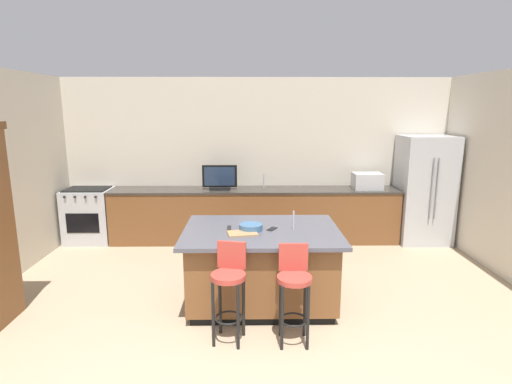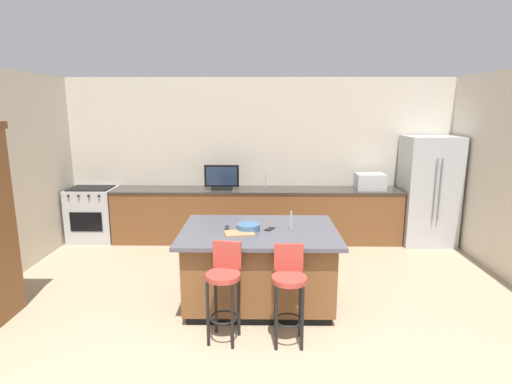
{
  "view_description": "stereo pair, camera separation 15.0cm",
  "coord_description": "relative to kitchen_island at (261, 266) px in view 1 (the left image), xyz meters",
  "views": [
    {
      "loc": [
        -0.12,
        -2.37,
        2.29
      ],
      "look_at": [
        -0.04,
        3.22,
        1.13
      ],
      "focal_mm": 28.82,
      "sensor_mm": 36.0,
      "label": 1
    },
    {
      "loc": [
        0.03,
        -2.37,
        2.29
      ],
      "look_at": [
        -0.04,
        3.22,
        1.13
      ],
      "focal_mm": 28.82,
      "sensor_mm": 36.0,
      "label": 2
    }
  ],
  "objects": [
    {
      "name": "fruit_bowl",
      "position": [
        -0.12,
        -0.02,
        0.48
      ],
      "size": [
        0.27,
        0.27,
        0.07
      ],
      "primitive_type": "cylinder",
      "color": "#3F668C",
      "rests_on": "kitchen_island"
    },
    {
      "name": "refrigerator",
      "position": [
        2.84,
        2.27,
        0.45
      ],
      "size": [
        0.86,
        0.75,
        1.83
      ],
      "color": "#B7BABF",
      "rests_on": "ground_plane"
    },
    {
      "name": "bar_stool_left",
      "position": [
        -0.34,
        -0.79,
        0.13
      ],
      "size": [
        0.35,
        0.36,
        0.99
      ],
      "rotation": [
        0.0,
        0.0,
        -0.2
      ],
      "color": "#B23D33",
      "rests_on": "ground_plane"
    },
    {
      "name": "cutting_board",
      "position": [
        -0.22,
        -0.17,
        0.45
      ],
      "size": [
        0.36,
        0.28,
        0.02
      ],
      "primitive_type": "cube",
      "rotation": [
        0.0,
        0.0,
        0.19
      ],
      "color": "#A87F51",
      "rests_on": "kitchen_island"
    },
    {
      "name": "range_oven",
      "position": [
        -2.9,
        2.32,
        0.0
      ],
      "size": [
        0.77,
        0.63,
        0.94
      ],
      "color": "#B7BABF",
      "rests_on": "ground_plane"
    },
    {
      "name": "cell_phone",
      "position": [
        0.12,
        0.01,
        0.45
      ],
      "size": [
        0.14,
        0.16,
        0.01
      ],
      "primitive_type": "cube",
      "rotation": [
        0.0,
        0.0,
        -0.52
      ],
      "color": "black",
      "rests_on": "kitchen_island"
    },
    {
      "name": "microwave",
      "position": [
        1.87,
        2.32,
        0.59
      ],
      "size": [
        0.48,
        0.36,
        0.27
      ],
      "primitive_type": "cube",
      "color": "#B7BABF",
      "rests_on": "counter_back"
    },
    {
      "name": "kitchen_island",
      "position": [
        0.0,
        0.0,
        0.0
      ],
      "size": [
        1.8,
        1.3,
        0.91
      ],
      "color": "black",
      "rests_on": "ground_plane"
    },
    {
      "name": "sink_faucet_back",
      "position": [
        0.1,
        2.42,
        0.58
      ],
      "size": [
        0.02,
        0.02,
        0.24
      ],
      "primitive_type": "cylinder",
      "color": "#B2B2B7",
      "rests_on": "counter_back"
    },
    {
      "name": "sink_faucet_island",
      "position": [
        0.37,
        -0.0,
        0.55
      ],
      "size": [
        0.02,
        0.02,
        0.22
      ],
      "primitive_type": "cylinder",
      "color": "#B2B2B7",
      "rests_on": "kitchen_island"
    },
    {
      "name": "bar_stool_right",
      "position": [
        0.29,
        -0.83,
        0.12
      ],
      "size": [
        0.34,
        0.34,
        0.98
      ],
      "rotation": [
        0.0,
        0.0,
        -0.01
      ],
      "color": "#B23D33",
      "rests_on": "ground_plane"
    },
    {
      "name": "tv_monitor",
      "position": [
        -0.64,
        2.27,
        0.65
      ],
      "size": [
        0.58,
        0.16,
        0.42
      ],
      "color": "black",
      "rests_on": "counter_back"
    },
    {
      "name": "tv_remote",
      "position": [
        -0.38,
        0.02,
        0.45
      ],
      "size": [
        0.05,
        0.17,
        0.02
      ],
      "primitive_type": "cube",
      "rotation": [
        0.0,
        0.0,
        0.02
      ],
      "color": "black",
      "rests_on": "kitchen_island"
    },
    {
      "name": "wall_back",
      "position": [
        -0.01,
        2.7,
        0.93
      ],
      "size": [
        7.17,
        0.12,
        2.79
      ],
      "primitive_type": "cube",
      "color": "beige",
      "rests_on": "ground_plane"
    },
    {
      "name": "counter_back",
      "position": [
        -0.05,
        2.32,
        -0.0
      ],
      "size": [
        4.91,
        0.62,
        0.92
      ],
      "color": "brown",
      "rests_on": "ground_plane"
    }
  ]
}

